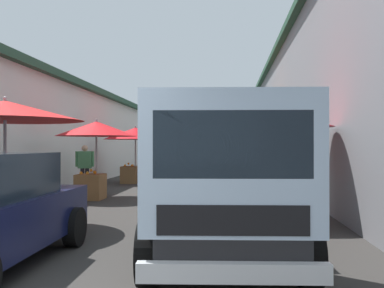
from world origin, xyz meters
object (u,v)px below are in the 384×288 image
vendor_in_shade (85,165)px  fruit_stall_near_right (5,124)px  delivery_truck (225,186)px  plastic_stool (244,191)px  fruit_stall_mid_lane (253,138)px  fruit_stall_far_left (135,137)px  fruit_stall_far_right (96,137)px  fruit_stall_near_left (269,129)px  vendor_by_crates (164,161)px

vendor_in_shade → fruit_stall_near_right: bearing=-172.9°
delivery_truck → plastic_stool: bearing=-4.3°
fruit_stall_mid_lane → vendor_in_shade: (-5.21, 6.02, -1.00)m
fruit_stall_far_left → fruit_stall_far_right: size_ratio=1.13×
fruit_stall_far_left → fruit_stall_near_left: bearing=-150.4°
fruit_stall_mid_lane → plastic_stool: 8.12m
fruit_stall_near_left → delivery_truck: (-3.76, 0.90, -0.85)m
vendor_by_crates → plastic_stool: vendor_by_crates is taller
delivery_truck → vendor_by_crates: delivery_truck is taller
vendor_by_crates → vendor_in_shade: 4.41m
fruit_stall_near_right → vendor_by_crates: 10.77m
fruit_stall_far_left → fruit_stall_near_left: 9.64m
fruit_stall_mid_lane → fruit_stall_far_right: 8.81m
delivery_truck → vendor_in_shade: 10.14m
fruit_stall_far_right → fruit_stall_near_left: size_ratio=0.89×
fruit_stall_near_left → fruit_stall_far_left: bearing=29.6°
fruit_stall_far_left → delivery_truck: 12.76m
fruit_stall_near_right → fruit_stall_near_left: fruit_stall_near_right is taller
fruit_stall_near_right → plastic_stool: fruit_stall_near_right is taller
fruit_stall_far_right → vendor_in_shade: size_ratio=1.51×
plastic_stool → fruit_stall_near_left: bearing=-169.5°
fruit_stall_far_left → fruit_stall_near_right: size_ratio=0.94×
delivery_truck → plastic_stool: 6.22m
fruit_stall_near_left → vendor_in_shade: bearing=48.4°
plastic_stool → delivery_truck: bearing=175.7°
fruit_stall_far_right → fruit_stall_far_left: bearing=0.1°
delivery_truck → fruit_stall_near_left: bearing=-13.5°
fruit_stall_near_left → delivery_truck: 3.96m
fruit_stall_far_left → fruit_stall_far_right: fruit_stall_far_left is taller
plastic_stool → fruit_stall_far_right: bearing=81.2°
fruit_stall_mid_lane → fruit_stall_far_left: size_ratio=1.09×
fruit_stall_mid_lane → delivery_truck: size_ratio=0.58×
fruit_stall_mid_lane → fruit_stall_near_left: bearing=178.7°
fruit_stall_near_right → plastic_stool: bearing=-48.0°
fruit_stall_mid_lane → delivery_truck: fruit_stall_mid_lane is taller
fruit_stall_mid_lane → fruit_stall_near_right: fruit_stall_near_right is taller
fruit_stall_mid_lane → vendor_by_crates: 4.22m
fruit_stall_mid_lane → fruit_stall_far_right: bearing=145.6°
plastic_stool → vendor_in_shade: bearing=62.9°
fruit_stall_far_right → delivery_truck: (-6.83, -3.84, -0.76)m
fruit_stall_mid_lane → plastic_stool: (-7.94, 0.67, -1.57)m
fruit_stall_near_left → vendor_by_crates: (8.99, 3.64, -0.99)m
fruit_stall_far_left → fruit_stall_mid_lane: bearing=-68.6°
fruit_stall_far_right → plastic_stool: fruit_stall_far_right is taller
fruit_stall_far_left → vendor_by_crates: 1.62m
fruit_stall_far_right → fruit_stall_near_left: bearing=-122.9°
fruit_stall_near_right → vendor_by_crates: bearing=-7.0°
vendor_by_crates → vendor_in_shade: vendor_by_crates is taller
vendor_in_shade → delivery_truck: bearing=-151.2°
vendor_by_crates → plastic_stool: (-6.59, -3.20, -0.57)m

